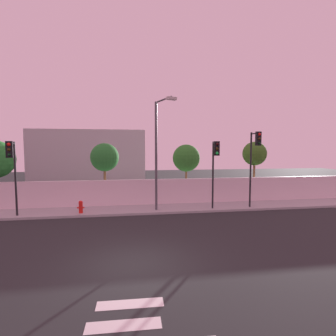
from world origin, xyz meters
name	(u,v)px	position (x,y,z in m)	size (l,w,h in m)	color
ground_plane	(134,265)	(0.00, 0.00, 0.00)	(80.00, 80.00, 0.00)	#242727
sidewalk	(130,210)	(0.00, 8.20, 0.07)	(36.00, 2.40, 0.15)	#A2A2A2
perimeter_wall	(130,192)	(0.00, 9.49, 1.05)	(36.00, 0.18, 1.80)	silver
traffic_light_left	(255,153)	(8.17, 7.10, 3.83)	(0.35, 1.11, 5.09)	black
traffic_light_center	(12,162)	(-6.58, 6.78, 3.40)	(0.53, 1.63, 4.41)	black
traffic_light_right	(215,160)	(5.42, 7.04, 3.40)	(0.36, 1.17, 4.46)	black
street_lamp_curbside	(158,146)	(1.79, 7.44, 4.32)	(1.04, 2.36, 6.99)	#4C4C51
fire_hydrant	(81,206)	(-3.06, 7.58, 0.57)	(0.44, 0.26, 0.78)	red
roadside_tree_midleft	(105,158)	(-1.80, 10.70, 3.48)	(2.08, 2.08, 4.55)	brown
roadside_tree_midright	(186,158)	(4.37, 10.70, 3.40)	(2.10, 2.10, 4.46)	brown
roadside_tree_rightmost	(255,154)	(10.01, 10.70, 3.71)	(1.92, 1.92, 4.70)	brown
low_building_distant	(90,157)	(-4.44, 23.49, 3.10)	(12.68, 6.00, 6.21)	#B2B2B2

